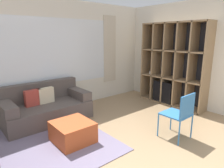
% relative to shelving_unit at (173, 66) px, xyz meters
% --- Properties ---
extents(wall_back, '(6.81, 0.11, 2.70)m').
position_rel_shelving_unit_xyz_m(wall_back, '(-2.62, 1.63, 0.29)').
color(wall_back, silver).
rests_on(wall_back, ground_plane).
extents(wall_right, '(0.07, 4.50, 2.70)m').
position_rel_shelving_unit_xyz_m(wall_right, '(0.22, -0.05, 0.29)').
color(wall_right, silver).
rests_on(wall_right, ground_plane).
extents(area_rug, '(2.60, 2.22, 0.01)m').
position_rel_shelving_unit_xyz_m(area_rug, '(-3.81, 0.13, -1.06)').
color(area_rug, slate).
rests_on(area_rug, ground_plane).
extents(shelving_unit, '(0.44, 1.86, 2.18)m').
position_rel_shelving_unit_xyz_m(shelving_unit, '(0.00, 0.00, 0.00)').
color(shelving_unit, '#232328').
rests_on(shelving_unit, ground_plane).
extents(couch_main, '(1.81, 0.93, 0.81)m').
position_rel_shelving_unit_xyz_m(couch_main, '(-3.12, 1.13, -0.77)').
color(couch_main, '#564C47').
rests_on(couch_main, ground_plane).
extents(ottoman, '(0.63, 0.66, 0.37)m').
position_rel_shelving_unit_xyz_m(ottoman, '(-3.14, -0.09, -0.88)').
color(ottoman, '#B74C23').
rests_on(ottoman, ground_plane).
extents(folding_chair, '(0.44, 0.46, 0.86)m').
position_rel_shelving_unit_xyz_m(folding_chair, '(-1.62, -1.24, -0.54)').
color(folding_chair, '#3375B7').
rests_on(folding_chair, ground_plane).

